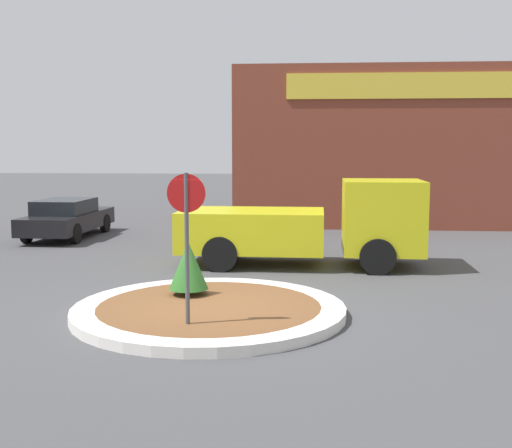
% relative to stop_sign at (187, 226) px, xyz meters
% --- Properties ---
extents(ground_plane, '(120.00, 120.00, 0.00)m').
position_rel_stop_sign_xyz_m(ground_plane, '(0.16, 1.22, -1.75)').
color(ground_plane, '#474749').
extents(traffic_island, '(4.88, 4.88, 0.18)m').
position_rel_stop_sign_xyz_m(traffic_island, '(0.16, 1.22, -1.67)').
color(traffic_island, silver).
rests_on(traffic_island, ground_plane).
extents(stop_sign, '(0.61, 0.07, 2.59)m').
position_rel_stop_sign_xyz_m(stop_sign, '(0.00, 0.00, 0.00)').
color(stop_sign, '#4C4C51').
rests_on(stop_sign, ground_plane).
extents(island_shrub, '(0.75, 0.75, 1.03)m').
position_rel_stop_sign_xyz_m(island_shrub, '(-0.36, 2.01, -1.01)').
color(island_shrub, brown).
rests_on(island_shrub, traffic_island).
extents(utility_truck, '(6.08, 2.25, 2.18)m').
position_rel_stop_sign_xyz_m(utility_truck, '(2.03, 6.13, -0.70)').
color(utility_truck, gold).
rests_on(utility_truck, ground_plane).
extents(storefront_building, '(13.10, 6.07, 5.94)m').
position_rel_stop_sign_xyz_m(storefront_building, '(5.71, 16.36, 1.22)').
color(storefront_building, brown).
rests_on(storefront_building, ground_plane).
extents(parked_sedan_black, '(1.84, 4.49, 1.28)m').
position_rel_stop_sign_xyz_m(parked_sedan_black, '(-6.02, 10.63, -1.09)').
color(parked_sedan_black, black).
rests_on(parked_sedan_black, ground_plane).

